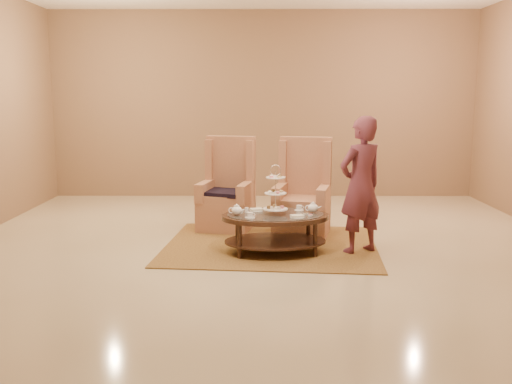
{
  "coord_description": "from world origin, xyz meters",
  "views": [
    {
      "loc": [
        -0.11,
        -6.91,
        1.93
      ],
      "look_at": [
        -0.13,
        0.2,
        0.72
      ],
      "focal_mm": 40.0,
      "sensor_mm": 36.0,
      "label": 1
    }
  ],
  "objects_px": {
    "armchair_left": "(228,198)",
    "armchair_right": "(303,202)",
    "tea_table": "(275,221)",
    "person": "(361,185)"
  },
  "relations": [
    {
      "from": "person",
      "to": "armchair_left",
      "type": "bearing_deg",
      "value": -67.65
    },
    {
      "from": "armchair_left",
      "to": "person",
      "type": "relative_size",
      "value": 0.79
    },
    {
      "from": "armchair_left",
      "to": "armchair_right",
      "type": "distance_m",
      "value": 1.13
    },
    {
      "from": "tea_table",
      "to": "armchair_left",
      "type": "bearing_deg",
      "value": 111.09
    },
    {
      "from": "armchair_right",
      "to": "person",
      "type": "distance_m",
      "value": 1.23
    },
    {
      "from": "armchair_right",
      "to": "person",
      "type": "height_order",
      "value": "person"
    },
    {
      "from": "tea_table",
      "to": "armchair_right",
      "type": "distance_m",
      "value": 1.09
    },
    {
      "from": "tea_table",
      "to": "person",
      "type": "relative_size",
      "value": 0.82
    },
    {
      "from": "tea_table",
      "to": "person",
      "type": "height_order",
      "value": "person"
    },
    {
      "from": "tea_table",
      "to": "armchair_left",
      "type": "xyz_separation_m",
      "value": [
        -0.66,
        1.34,
        0.05
      ]
    }
  ]
}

